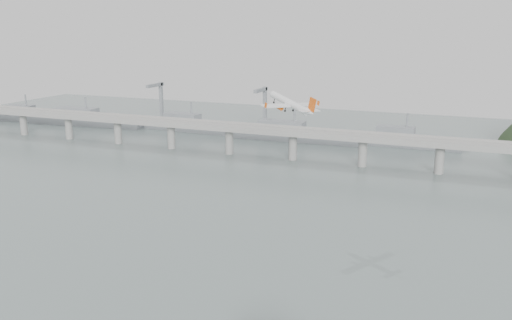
% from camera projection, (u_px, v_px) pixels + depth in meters
% --- Properties ---
extents(ground, '(900.00, 900.00, 0.00)m').
position_uv_depth(ground, '(200.00, 289.00, 198.49)').
color(ground, slate).
rests_on(ground, ground).
extents(bridge, '(800.00, 22.00, 23.90)m').
position_uv_depth(bridge, '(333.00, 139.00, 374.71)').
color(bridge, gray).
rests_on(bridge, ground).
extents(distant_fleet, '(453.00, 60.90, 40.00)m').
position_uv_depth(distant_fleet, '(184.00, 125.00, 491.98)').
color(distant_fleet, slate).
rests_on(distant_fleet, ground).
extents(airliner, '(30.18, 28.56, 9.72)m').
position_uv_depth(airliner, '(290.00, 104.00, 243.43)').
color(airliner, white).
rests_on(airliner, ground).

